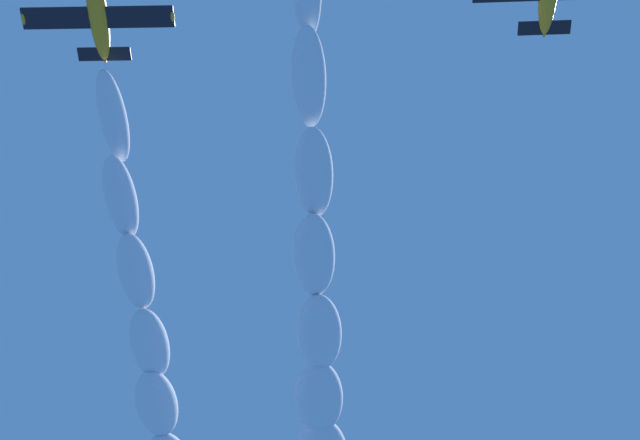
# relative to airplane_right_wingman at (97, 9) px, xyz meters

# --- Properties ---
(airplane_right_wingman) EXTENTS (6.99, 6.66, 2.14)m
(airplane_right_wingman) POSITION_rel_airplane_right_wingman_xyz_m (0.00, 0.00, 0.00)
(airplane_right_wingman) COLOR orange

